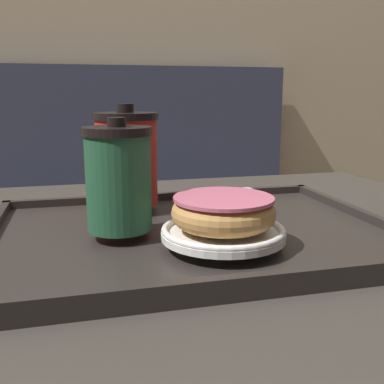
{
  "coord_description": "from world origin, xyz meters",
  "views": [
    {
      "loc": [
        -0.11,
        -0.54,
        0.91
      ],
      "look_at": [
        0.03,
        0.01,
        0.78
      ],
      "focal_mm": 42.0,
      "sensor_mm": 36.0,
      "label": 1
    }
  ],
  "objects_px": {
    "coffee_cup_front": "(119,179)",
    "spoon": "(236,194)",
    "coffee_cup_rear": "(127,158)",
    "donut_chocolate_glazed": "(223,211)"
  },
  "relations": [
    {
      "from": "donut_chocolate_glazed",
      "to": "spoon",
      "type": "distance_m",
      "value": 0.22
    },
    {
      "from": "donut_chocolate_glazed",
      "to": "spoon",
      "type": "height_order",
      "value": "donut_chocolate_glazed"
    },
    {
      "from": "spoon",
      "to": "coffee_cup_front",
      "type": "bearing_deg",
      "value": -177.61
    },
    {
      "from": "spoon",
      "to": "coffee_cup_rear",
      "type": "bearing_deg",
      "value": 149.86
    },
    {
      "from": "donut_chocolate_glazed",
      "to": "spoon",
      "type": "bearing_deg",
      "value": 66.51
    },
    {
      "from": "coffee_cup_rear",
      "to": "donut_chocolate_glazed",
      "type": "xyz_separation_m",
      "value": [
        0.09,
        -0.19,
        -0.04
      ]
    },
    {
      "from": "coffee_cup_rear",
      "to": "spoon",
      "type": "relative_size",
      "value": 1.02
    },
    {
      "from": "coffee_cup_front",
      "to": "spoon",
      "type": "xyz_separation_m",
      "value": [
        0.2,
        0.14,
        -0.06
      ]
    },
    {
      "from": "coffee_cup_front",
      "to": "donut_chocolate_glazed",
      "type": "xyz_separation_m",
      "value": [
        0.11,
        -0.06,
        -0.03
      ]
    },
    {
      "from": "coffee_cup_rear",
      "to": "spoon",
      "type": "distance_m",
      "value": 0.19
    }
  ]
}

